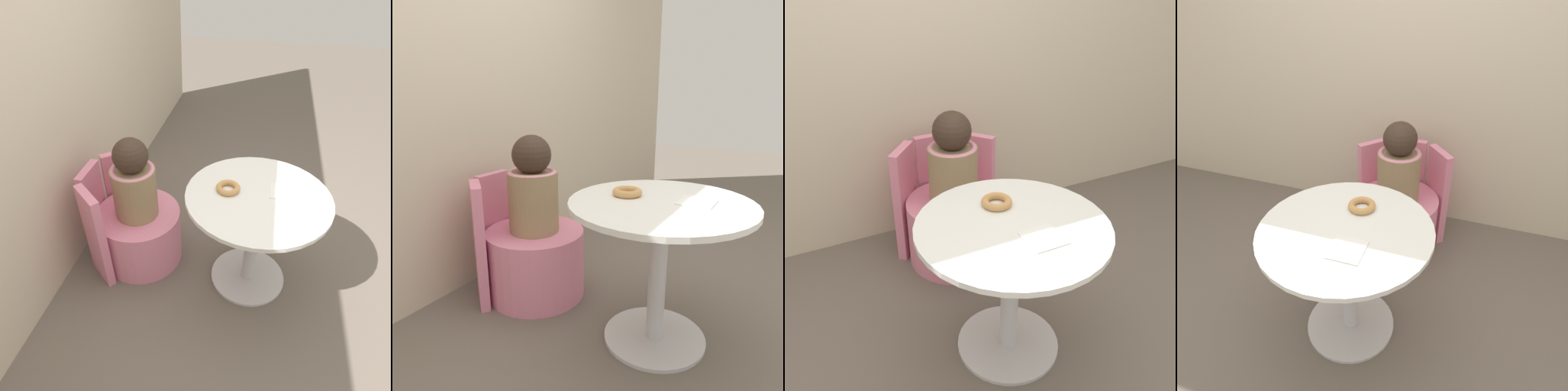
% 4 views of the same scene
% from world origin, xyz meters
% --- Properties ---
extents(ground_plane, '(12.00, 12.00, 0.00)m').
position_xyz_m(ground_plane, '(0.00, 0.00, 0.00)').
color(ground_plane, '#665B51').
extents(back_wall, '(6.00, 0.06, 2.40)m').
position_xyz_m(back_wall, '(0.00, 1.13, 1.20)').
color(back_wall, beige).
rests_on(back_wall, ground_plane).
extents(round_table, '(0.79, 0.79, 0.66)m').
position_xyz_m(round_table, '(0.06, -0.05, 0.49)').
color(round_table, silver).
rests_on(round_table, ground_plane).
extents(tub_chair, '(0.53, 0.53, 0.38)m').
position_xyz_m(tub_chair, '(0.11, 0.68, 0.19)').
color(tub_chair, pink).
rests_on(tub_chair, ground_plane).
extents(booth_backrest, '(0.63, 0.23, 0.66)m').
position_xyz_m(booth_backrest, '(0.11, 0.90, 0.33)').
color(booth_backrest, pink).
rests_on(booth_backrest, ground_plane).
extents(child_figure, '(0.27, 0.27, 0.52)m').
position_xyz_m(child_figure, '(0.11, 0.68, 0.61)').
color(child_figure, '#937A56').
rests_on(child_figure, tub_chair).
extents(donut, '(0.13, 0.13, 0.03)m').
position_xyz_m(donut, '(0.08, 0.12, 0.68)').
color(donut, tan).
rests_on(donut, round_table).
extents(paper_napkin, '(0.15, 0.15, 0.01)m').
position_xyz_m(paper_napkin, '(0.12, -0.18, 0.67)').
color(paper_napkin, white).
rests_on(paper_napkin, round_table).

